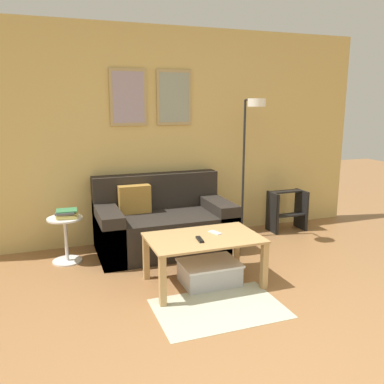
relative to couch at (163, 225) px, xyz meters
name	(u,v)px	position (x,y,z in m)	size (l,w,h in m)	color
wall_back	(153,135)	(0.02, 0.45, 0.99)	(5.60, 0.09, 2.55)	#D6B76B
area_rug	(219,308)	(0.05, -1.52, -0.29)	(1.06, 0.71, 0.01)	#B2B79E
couch	(163,225)	(0.00, 0.00, 0.00)	(1.51, 0.86, 0.84)	#28231E
coffee_table	(204,245)	(0.10, -1.02, 0.09)	(1.04, 0.65, 0.46)	tan
storage_bin	(209,272)	(0.16, -1.04, -0.19)	(0.54, 0.41, 0.21)	#B2B2B7
floor_lamp	(251,142)	(1.06, -0.09, 0.93)	(0.23, 0.49, 1.72)	black
side_table	(66,235)	(-1.08, -0.02, 0.00)	(0.37, 0.37, 0.49)	white
book_stack	(66,214)	(-1.06, -0.04, 0.24)	(0.24, 0.21, 0.08)	#D8C666
remote_control	(200,239)	(0.03, -1.11, 0.18)	(0.04, 0.15, 0.02)	black
cell_phone	(215,232)	(0.25, -0.95, 0.17)	(0.07, 0.14, 0.01)	silver
step_stool	(287,209)	(1.75, 0.12, -0.01)	(0.48, 0.28, 0.53)	black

